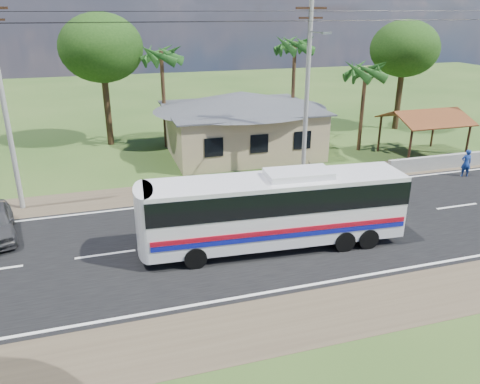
# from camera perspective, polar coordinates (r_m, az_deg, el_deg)

# --- Properties ---
(ground) EXTENTS (120.00, 120.00, 0.00)m
(ground) POSITION_cam_1_polar(r_m,az_deg,el_deg) (22.57, 7.36, -4.38)
(ground) COLOR #294819
(ground) RESTS_ON ground
(road) EXTENTS (120.00, 16.00, 0.03)m
(road) POSITION_cam_1_polar(r_m,az_deg,el_deg) (22.57, 7.36, -4.36)
(road) COLOR black
(road) RESTS_ON ground
(house) EXTENTS (12.40, 10.00, 5.00)m
(house) POSITION_cam_1_polar(r_m,az_deg,el_deg) (33.64, 0.13, 9.21)
(house) COLOR tan
(house) RESTS_ON ground
(waiting_shed) EXTENTS (5.20, 4.48, 3.35)m
(waiting_shed) POSITION_cam_1_polar(r_m,az_deg,el_deg) (35.24, 21.65, 8.42)
(waiting_shed) COLOR #392114
(waiting_shed) RESTS_ON ground
(concrete_barrier) EXTENTS (7.00, 0.30, 0.90)m
(concrete_barrier) POSITION_cam_1_polar(r_m,az_deg,el_deg) (33.00, 22.76, 3.34)
(concrete_barrier) COLOR #9E9E99
(concrete_barrier) RESTS_ON ground
(utility_poles) EXTENTS (32.80, 2.22, 11.00)m
(utility_poles) POSITION_cam_1_polar(r_m,az_deg,el_deg) (27.65, 7.59, 12.95)
(utility_poles) COLOR #9E9E99
(utility_poles) RESTS_ON ground
(palm_near) EXTENTS (2.80, 2.80, 6.70)m
(palm_near) POSITION_cam_1_polar(r_m,az_deg,el_deg) (34.80, 15.09, 14.04)
(palm_near) COLOR #47301E
(palm_near) RESTS_ON ground
(palm_mid) EXTENTS (2.80, 2.80, 8.20)m
(palm_mid) POSITION_cam_1_polar(r_m,az_deg,el_deg) (37.04, 6.71, 17.26)
(palm_mid) COLOR #47301E
(palm_mid) RESTS_ON ground
(palm_far) EXTENTS (2.80, 2.80, 7.70)m
(palm_far) POSITION_cam_1_polar(r_m,az_deg,el_deg) (34.89, -9.58, 16.07)
(palm_far) COLOR #47301E
(palm_far) RESTS_ON ground
(tree_behind_house) EXTENTS (6.00, 6.00, 9.61)m
(tree_behind_house) POSITION_cam_1_polar(r_m,az_deg,el_deg) (36.55, -16.56, 16.44)
(tree_behind_house) COLOR #47301E
(tree_behind_house) RESTS_ON ground
(tree_behind_shed) EXTENTS (5.60, 5.60, 9.02)m
(tree_behind_shed) POSITION_cam_1_polar(r_m,az_deg,el_deg) (42.44, 19.43, 16.12)
(tree_behind_shed) COLOR #47301E
(tree_behind_shed) RESTS_ON ground
(coach_bus) EXTENTS (11.24, 3.12, 3.45)m
(coach_bus) POSITION_cam_1_polar(r_m,az_deg,el_deg) (19.97, 4.50, -1.59)
(coach_bus) COLOR silver
(coach_bus) RESTS_ON ground
(motorcycle) EXTENTS (1.72, 0.99, 0.85)m
(motorcycle) POSITION_cam_1_polar(r_m,az_deg,el_deg) (29.70, 7.55, 2.92)
(motorcycle) COLOR black
(motorcycle) RESTS_ON ground
(person) EXTENTS (0.72, 0.57, 1.74)m
(person) POSITION_cam_1_polar(r_m,az_deg,el_deg) (32.17, 25.86, 3.20)
(person) COLOR navy
(person) RESTS_ON ground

